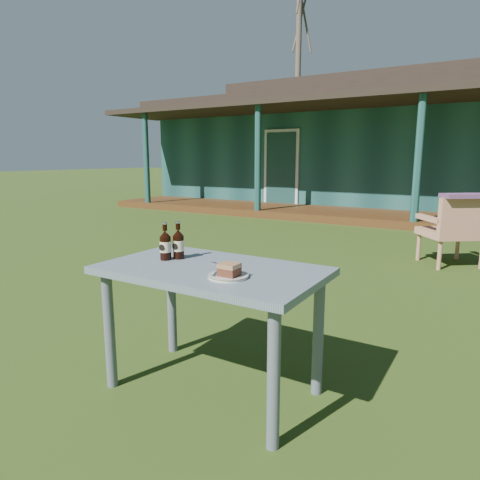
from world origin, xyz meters
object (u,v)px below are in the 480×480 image
Objects in this scene: cafe_table at (211,285)px; armchair_left at (455,227)px; cola_bottle_near at (178,244)px; plate at (228,276)px; cake_slice at (229,269)px; cola_bottle_far at (165,245)px.

armchair_left is at bearing 77.18° from cafe_table.
cola_bottle_near is (-0.28, 0.07, 0.19)m from cafe_table.
cola_bottle_near reaches higher than armchair_left.
plate is (0.19, -0.12, 0.11)m from cafe_table.
cake_slice reaches higher than plate.
cafe_table is at bearing -13.18° from cola_bottle_near.
cake_slice is 0.11× the size of armchair_left.
armchair_left is at bearing 73.05° from cola_bottle_near.
cola_bottle_near reaches higher than cola_bottle_far.
cola_bottle_near is at bearing -106.95° from armchair_left.
cola_bottle_far is at bearing 165.46° from cake_slice.
plate reaches higher than cafe_table.
cake_slice is at bearing -33.33° from cafe_table.
cafe_table is 5.48× the size of cola_bottle_far.
cola_bottle_far is (-0.32, 0.00, 0.19)m from cafe_table.
plate is at bearing -32.95° from cafe_table.
cake_slice reaches higher than cafe_table.
cake_slice is (0.01, -0.01, 0.04)m from plate.
cola_bottle_near is at bearing 158.15° from plate.
cola_bottle_near is at bearing 157.59° from cake_slice.
cola_bottle_far is at bearing -126.67° from cola_bottle_near.
cafe_table is 0.37m from cola_bottle_far.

